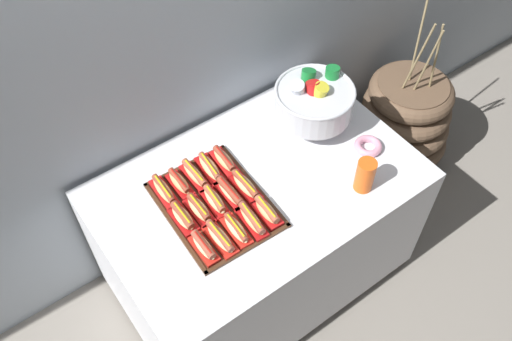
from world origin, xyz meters
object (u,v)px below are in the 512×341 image
at_px(hot_dog_5, 183,217).
at_px(hot_dog_8, 230,193).
at_px(hot_dog_2, 236,229).
at_px(hot_dog_4, 267,211).
at_px(hot_dog_13, 210,168).
at_px(buffet_table, 258,229).
at_px(hot_dog_0, 204,247).
at_px(hot_dog_3, 252,220).
at_px(punch_bowl, 314,100).
at_px(hot_dog_10, 164,191).
at_px(hot_dog_11, 179,183).
at_px(cup_stack, 365,175).
at_px(hot_dog_12, 195,175).
at_px(hot_dog_6, 199,209).
at_px(hot_dog_14, 224,160).
at_px(hot_dog_7, 215,201).
at_px(serving_tray, 215,205).
at_px(floor_vase, 402,124).
at_px(donut, 368,146).

bearing_deg(hot_dog_5, hot_dog_8, -2.14).
distance_m(hot_dog_2, hot_dog_5, 0.22).
bearing_deg(hot_dog_4, hot_dog_13, 100.66).
distance_m(buffet_table, hot_dog_0, 0.57).
bearing_deg(hot_dog_3, punch_bowl, 27.68).
height_order(hot_dog_3, hot_dog_4, same).
distance_m(hot_dog_2, hot_dog_10, 0.36).
distance_m(hot_dog_5, hot_dog_10, 0.17).
xyz_separation_m(hot_dog_5, hot_dog_10, (0.01, 0.16, -0.00)).
xyz_separation_m(hot_dog_0, hot_dog_2, (0.15, -0.01, -0.01)).
bearing_deg(hot_dog_11, cup_stack, -35.76).
relative_size(hot_dog_3, hot_dog_12, 1.03).
bearing_deg(hot_dog_8, hot_dog_6, 177.86).
bearing_deg(hot_dog_14, hot_dog_10, 177.86).
bearing_deg(hot_dog_12, buffet_table, -39.65).
bearing_deg(hot_dog_14, hot_dog_12, 177.86).
bearing_deg(hot_dog_5, hot_dog_7, -2.14).
distance_m(buffet_table, serving_tray, 0.43).
distance_m(hot_dog_10, hot_dog_12, 0.15).
distance_m(hot_dog_6, hot_dog_7, 0.08).
distance_m(hot_dog_8, punch_bowl, 0.58).
height_order(hot_dog_4, hot_dog_6, same).
height_order(buffet_table, serving_tray, serving_tray).
relative_size(floor_vase, cup_stack, 7.11).
bearing_deg(hot_dog_3, hot_dog_6, 130.13).
distance_m(buffet_table, hot_dog_8, 0.43).
xyz_separation_m(cup_stack, donut, (0.17, 0.15, -0.06)).
xyz_separation_m(hot_dog_11, hot_dog_12, (0.07, -0.00, 0.00)).
distance_m(cup_stack, donut, 0.23).
distance_m(hot_dog_10, hot_dog_13, 0.23).
distance_m(floor_vase, hot_dog_10, 1.62).
height_order(floor_vase, hot_dog_7, floor_vase).
distance_m(hot_dog_2, cup_stack, 0.59).
bearing_deg(hot_dog_7, hot_dog_13, 63.41).
bearing_deg(hot_dog_0, buffet_table, 21.77).
bearing_deg(punch_bowl, hot_dog_3, -152.32).
bearing_deg(hot_dog_8, donut, -12.04).
distance_m(hot_dog_8, cup_stack, 0.57).
distance_m(hot_dog_0, hot_dog_6, 0.18).
bearing_deg(punch_bowl, cup_stack, -98.49).
distance_m(hot_dog_4, cup_stack, 0.44).
distance_m(buffet_table, hot_dog_7, 0.46).
distance_m(hot_dog_3, hot_dog_5, 0.28).
relative_size(hot_dog_7, hot_dog_14, 0.99).
height_order(hot_dog_0, hot_dog_11, hot_dog_0).
height_order(hot_dog_0, punch_bowl, punch_bowl).
bearing_deg(cup_stack, hot_dog_11, 144.24).
relative_size(floor_vase, punch_bowl, 3.12).
distance_m(hot_dog_6, hot_dog_14, 0.28).
bearing_deg(hot_dog_14, donut, -27.54).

